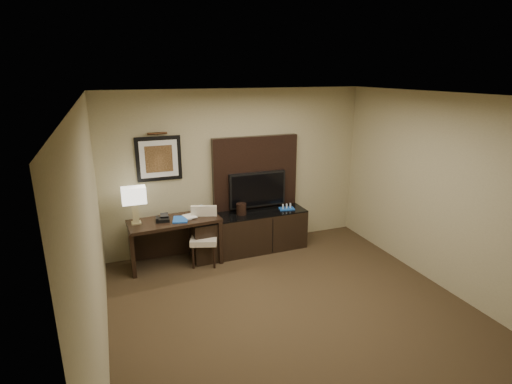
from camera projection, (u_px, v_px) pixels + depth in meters
name	position (u px, v px, depth m)	size (l,w,h in m)	color
floor	(302.00, 321.00, 4.93)	(4.50, 5.00, 0.01)	#352717
ceiling	(310.00, 97.00, 4.15)	(4.50, 5.00, 0.01)	silver
wall_back	(238.00, 170.00, 6.78)	(4.50, 0.01, 2.70)	tan
wall_front	(507.00, 362.00, 2.30)	(4.50, 0.01, 2.70)	tan
wall_left	(94.00, 248.00, 3.78)	(0.01, 5.00, 2.70)	tan
wall_right	(457.00, 198.00, 5.30)	(0.01, 5.00, 2.70)	tan
desk	(176.00, 242.00, 6.31)	(1.40, 0.60, 0.75)	black
credenza	(249.00, 232.00, 6.78)	(1.97, 0.55, 0.68)	black
tv_wall_panel	(255.00, 174.00, 6.85)	(1.50, 0.12, 1.30)	black
tv	(257.00, 189.00, 6.83)	(1.00, 0.08, 0.60)	black
artwork	(159.00, 159.00, 6.23)	(0.70, 0.04, 0.70)	black
picture_light	(157.00, 133.00, 6.08)	(0.04, 0.04, 0.30)	#432715
desk_chair	(204.00, 239.00, 6.29)	(0.41, 0.47, 0.85)	beige
table_lamp	(135.00, 204.00, 5.96)	(0.38, 0.22, 0.62)	tan
desk_phone	(163.00, 218.00, 6.13)	(0.20, 0.18, 0.10)	black
blue_folder	(180.00, 219.00, 6.18)	(0.22, 0.30, 0.02)	#1A51AE
book	(184.00, 211.00, 6.22)	(0.17, 0.02, 0.23)	#A08F7E
water_bottle	(201.00, 210.00, 6.36)	(0.06, 0.06, 0.17)	white
ice_bucket	(241.00, 209.00, 6.61)	(0.17, 0.17, 0.19)	black
minibar_tray	(287.00, 207.00, 6.87)	(0.26, 0.15, 0.09)	#1B53B2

